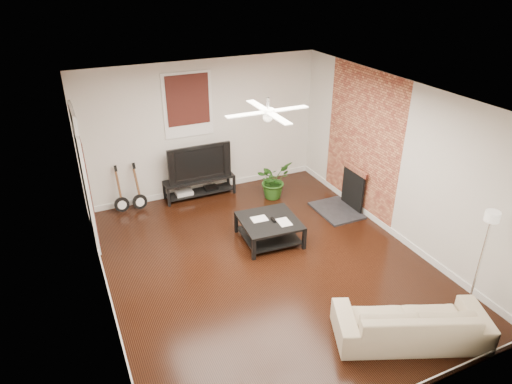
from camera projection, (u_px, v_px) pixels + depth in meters
room at (267, 188)px, 6.90m from camera, size 5.01×6.01×2.81m
brick_accent at (362, 143)px, 8.63m from camera, size 0.02×2.20×2.80m
fireplace at (345, 189)px, 8.95m from camera, size 0.80×1.10×0.92m
window_back at (188, 105)px, 8.94m from camera, size 1.00×0.06×1.30m
door_left at (85, 177)px, 7.59m from camera, size 0.08×1.00×2.50m
tv_stand at (200, 187)px, 9.61m from camera, size 1.48×0.40×0.42m
tv at (198, 161)px, 9.36m from camera, size 1.33×0.17×0.77m
coffee_table at (269, 230)px, 8.08m from camera, size 1.06×1.06×0.42m
sofa at (411, 321)px, 5.93m from camera, size 2.11×1.46×0.57m
floor_lamp at (480, 262)px, 6.22m from camera, size 0.34×0.34×1.60m
potted_plant at (273, 180)px, 9.50m from camera, size 0.89×0.85×0.79m
guitar_left at (120, 191)px, 8.86m from camera, size 0.32×0.24×0.96m
guitar_right at (138, 188)px, 8.96m from camera, size 0.34×0.27×0.96m
ceiling_fan at (268, 112)px, 6.35m from camera, size 1.24×1.24×0.32m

